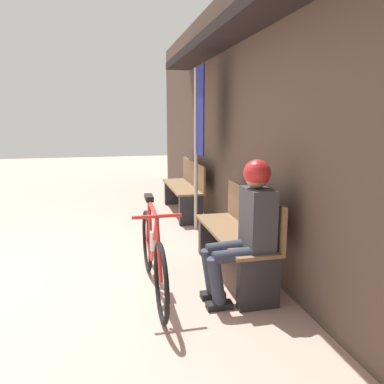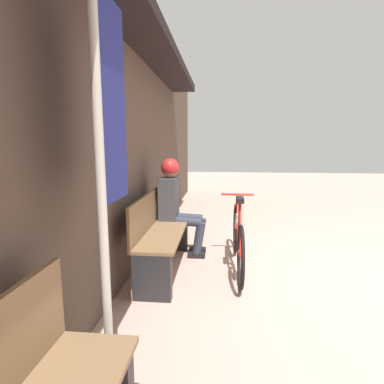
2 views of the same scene
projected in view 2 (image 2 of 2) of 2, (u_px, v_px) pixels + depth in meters
The scene contains 5 objects.
storefront_wall at pixel (115, 119), 2.86m from camera, with size 12.00×0.56×3.20m.
park_bench_near at pixel (161, 236), 3.37m from camera, with size 1.43×0.42×0.87m.
bicycle at pixel (238, 237), 3.46m from camera, with size 1.67×0.40×0.87m.
person_seated at pixel (176, 200), 3.81m from camera, with size 0.34×0.59×1.25m.
banner_pole at pixel (109, 139), 1.68m from camera, with size 0.45×0.05×2.24m.
Camera 2 is at (-2.86, 1.64, 1.44)m, focal length 28.00 mm.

